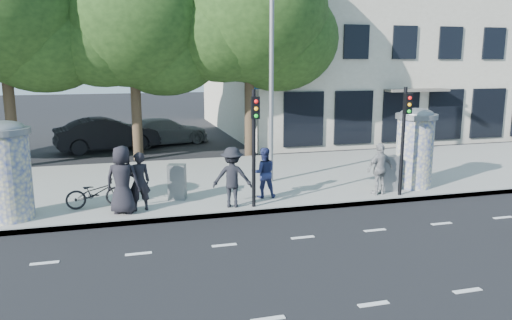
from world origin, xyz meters
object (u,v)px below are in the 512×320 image
object	(u,v)px
ped_c	(264,173)
ped_e	(380,169)
bicycle	(96,193)
cabinet_left	(177,182)
traffic_pole_near	(254,136)
ped_a	(122,180)
traffic_pole_far	(404,130)
car_mid	(107,134)
cabinet_right	(388,173)
street_lamp	(272,47)
ped_b	(139,181)
ped_d	(232,177)
ad_column_left	(7,168)
ad_column_right	(415,146)
car_right	(164,131)

from	to	relation	value
ped_c	ped_e	bearing A→B (deg)	177.30
bicycle	cabinet_left	world-z (taller)	cabinet_left
traffic_pole_near	ped_a	bearing A→B (deg)	173.69
traffic_pole_far	car_mid	size ratio (longest dim) A/B	0.70
cabinet_left	cabinet_right	world-z (taller)	cabinet_right
bicycle	cabinet_left	bearing A→B (deg)	-91.84
ped_a	ped_e	bearing A→B (deg)	-163.05
traffic_pole_near	street_lamp	xyz separation A→B (m)	(1.40, 2.84, 2.56)
traffic_pole_near	cabinet_right	bearing A→B (deg)	8.16
ped_b	traffic_pole_far	bearing A→B (deg)	166.84
street_lamp	ped_e	xyz separation A→B (m)	(2.80, -2.54, -3.82)
ped_c	ped_d	xyz separation A→B (m)	(-1.16, -0.74, 0.10)
bicycle	car_mid	distance (m)	10.48
ped_a	ped_d	distance (m)	3.07
cabinet_right	car_mid	xyz separation A→B (m)	(-8.96, 11.01, 0.08)
traffic_pole_near	traffic_pole_far	world-z (taller)	same
traffic_pole_near	ped_d	xyz separation A→B (m)	(-0.60, 0.22, -1.20)
ad_column_left	ped_c	world-z (taller)	ad_column_left
ad_column_left	traffic_pole_near	size ratio (longest dim) A/B	0.78
ad_column_right	bicycle	world-z (taller)	ad_column_right
traffic_pole_near	cabinet_left	world-z (taller)	traffic_pole_near
ped_c	car_mid	bearing A→B (deg)	-58.31
street_lamp	car_right	world-z (taller)	street_lamp
ad_column_left	ped_d	size ratio (longest dim) A/B	1.51
ped_b	car_right	size ratio (longest dim) A/B	0.36
ped_d	ped_e	xyz separation A→B (m)	(4.80, 0.08, -0.05)
traffic_pole_near	ped_e	bearing A→B (deg)	4.12
bicycle	ped_c	bearing A→B (deg)	-100.86
street_lamp	car_mid	bearing A→B (deg)	122.50
ad_column_left	ped_c	bearing A→B (deg)	2.04
ped_c	car_mid	distance (m)	11.75
traffic_pole_near	traffic_pole_far	size ratio (longest dim) A/B	1.00
ped_e	cabinet_right	distance (m)	0.70
traffic_pole_near	ped_a	xyz separation A→B (m)	(-3.66, 0.41, -1.13)
ped_e	car_right	size ratio (longest dim) A/B	0.35
street_lamp	ped_d	xyz separation A→B (m)	(-2.00, -2.62, -3.76)
traffic_pole_far	bicycle	size ratio (longest dim) A/B	2.04
cabinet_left	street_lamp	bearing A→B (deg)	40.54
ad_column_left	car_right	bearing A→B (deg)	66.76
street_lamp	ped_d	size ratio (longest dim) A/B	4.55
car_mid	ped_b	bearing A→B (deg)	172.20
ped_b	ped_c	size ratio (longest dim) A/B	1.08
ped_b	ped_e	size ratio (longest dim) A/B	1.02
traffic_pole_near	ped_c	size ratio (longest dim) A/B	2.17
street_lamp	ped_b	distance (m)	6.40
traffic_pole_near	car_mid	world-z (taller)	traffic_pole_near
ad_column_left	traffic_pole_near	distance (m)	6.67
ped_e	cabinet_left	bearing A→B (deg)	-21.22
ped_c	cabinet_right	bearing A→B (deg)	-176.33
ped_d	ped_b	bearing A→B (deg)	8.73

